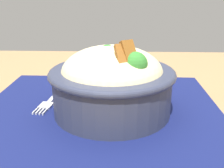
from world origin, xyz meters
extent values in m
cube|color=#99754C|center=(0.00, 0.00, 0.73)|extent=(1.40, 0.93, 0.03)
cube|color=#11194C|center=(-0.02, 0.00, 0.74)|extent=(0.43, 0.36, 0.00)
cylinder|color=#2D3347|center=(-0.04, 0.01, 0.78)|extent=(0.20, 0.20, 0.08)
torus|color=#2D3347|center=(-0.04, 0.01, 0.82)|extent=(0.21, 0.21, 0.01)
ellipsoid|color=beige|center=(-0.04, 0.01, 0.82)|extent=(0.23, 0.23, 0.09)
sphere|color=#31772C|center=(-0.07, 0.05, 0.84)|extent=(0.04, 0.04, 0.04)
sphere|color=#31772C|center=(-0.06, 0.03, 0.84)|extent=(0.03, 0.03, 0.03)
sphere|color=#31772C|center=(-0.03, 0.01, 0.84)|extent=(0.04, 0.04, 0.04)
cylinder|color=orange|center=(0.01, 0.03, 0.84)|extent=(0.02, 0.03, 0.01)
cylinder|color=orange|center=(-0.05, 0.01, 0.84)|extent=(0.02, 0.03, 0.01)
cube|color=brown|center=(-0.06, 0.06, 0.85)|extent=(0.03, 0.04, 0.05)
cube|color=brown|center=(-0.07, 0.06, 0.85)|extent=(0.04, 0.04, 0.05)
cube|color=beige|center=(0.08, -0.06, 0.75)|extent=(0.02, 0.07, 0.00)
cube|color=beige|center=(0.08, -0.02, 0.75)|extent=(0.01, 0.01, 0.00)
cube|color=beige|center=(0.08, 0.00, 0.75)|extent=(0.03, 0.03, 0.00)
cube|color=beige|center=(0.10, 0.02, 0.75)|extent=(0.01, 0.02, 0.00)
cube|color=beige|center=(0.09, 0.02, 0.75)|extent=(0.01, 0.02, 0.00)
cube|color=beige|center=(0.08, 0.02, 0.75)|extent=(0.01, 0.02, 0.00)
cube|color=beige|center=(0.08, 0.03, 0.75)|extent=(0.01, 0.02, 0.00)
camera|label=1|loc=(-0.05, 0.43, 0.95)|focal=42.40mm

